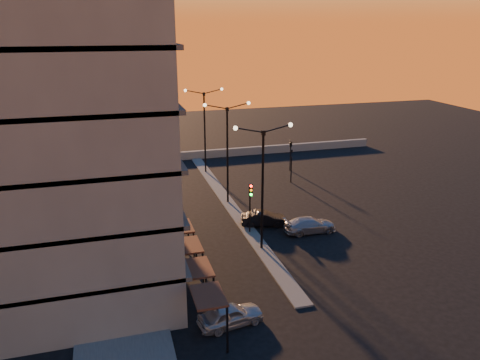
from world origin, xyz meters
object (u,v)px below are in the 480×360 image
at_px(streetlamp_mid, 227,145).
at_px(car_wagon, 310,225).
at_px(car_sedan, 264,219).
at_px(car_hatchback, 231,315).
at_px(traffic_light_main, 250,200).

xyz_separation_m(streetlamp_mid, car_wagon, (4.74, -8.18, -4.97)).
bearing_deg(streetlamp_mid, car_sedan, -75.41).
height_order(streetlamp_mid, car_sedan, streetlamp_mid).
bearing_deg(car_wagon, streetlamp_mid, 30.55).
xyz_separation_m(car_hatchback, car_wagon, (9.38, 10.20, -0.01)).
bearing_deg(streetlamp_mid, car_hatchback, -104.16).
height_order(streetlamp_mid, car_wagon, streetlamp_mid).
height_order(traffic_light_main, car_wagon, traffic_light_main).
bearing_deg(car_hatchback, car_wagon, -52.48).
distance_m(traffic_light_main, car_wagon, 5.36).
bearing_deg(car_wagon, car_sedan, 55.29).
height_order(streetlamp_mid, traffic_light_main, streetlamp_mid).
relative_size(streetlamp_mid, car_wagon, 2.21).
relative_size(traffic_light_main, car_wagon, 0.99).
bearing_deg(car_hatchback, streetlamp_mid, -24.04).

